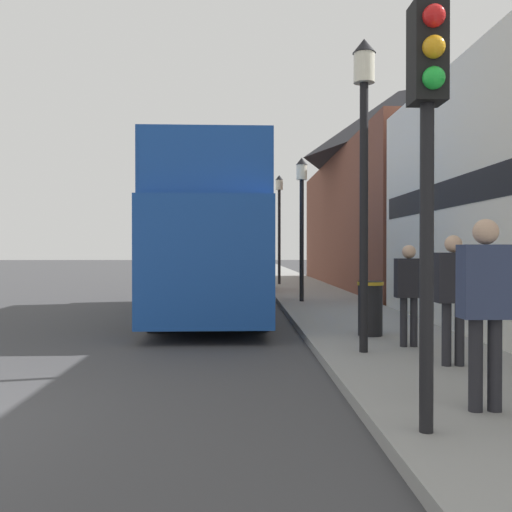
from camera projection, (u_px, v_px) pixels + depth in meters
name	position (u px, v px, depth m)	size (l,w,h in m)	color
ground_plane	(146.00, 288.00, 26.34)	(144.00, 144.00, 0.00)	#3D3D3F
sidewalk	(306.00, 291.00, 23.53)	(2.88, 108.00, 0.14)	gray
brick_terrace_rear	(398.00, 190.00, 26.55)	(6.00, 19.07, 8.74)	brown
tour_bus	(212.00, 248.00, 15.39)	(2.68, 9.70, 3.96)	#19479E
parked_car_ahead_of_bus	(241.00, 277.00, 23.05)	(1.96, 4.35, 1.37)	maroon
pedestrian_nearest	(485.00, 296.00, 5.77)	(0.49, 0.27, 1.86)	#232328
pedestrian_second	(453.00, 287.00, 8.04)	(0.46, 0.25, 1.76)	#232328
pedestrian_third	(409.00, 285.00, 9.63)	(0.43, 0.24, 1.64)	#232328
traffic_signal	(428.00, 118.00, 5.07)	(0.28, 0.42, 3.66)	black
lamp_post_nearest	(364.00, 137.00, 9.10)	(0.35, 0.35, 4.77)	black
lamp_post_second	(302.00, 201.00, 18.11)	(0.35, 0.35, 4.35)	black
lamp_post_third	(279.00, 209.00, 27.11)	(0.35, 0.35, 4.94)	black
litter_bin	(370.00, 307.00, 10.88)	(0.48, 0.48, 0.99)	black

